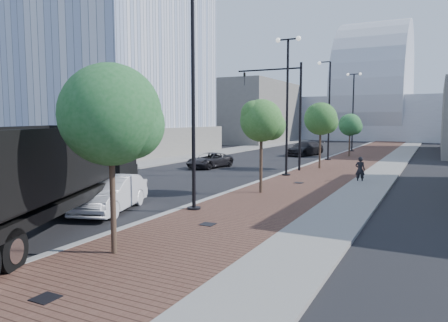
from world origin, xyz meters
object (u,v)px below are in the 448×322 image
at_px(dump_truck, 72,178).
at_px(white_sedan, 111,194).
at_px(dark_car_mid, 210,160).
at_px(pedestrian, 360,170).

height_order(dump_truck, white_sedan, dump_truck).
distance_m(white_sedan, dark_car_mid, 16.37).
relative_size(dump_truck, white_sedan, 2.94).
xyz_separation_m(white_sedan, pedestrian, (8.05, 13.09, 0.05)).
bearing_deg(white_sedan, dark_car_mid, 86.35).
bearing_deg(dump_truck, pedestrian, 34.96).
bearing_deg(dark_car_mid, white_sedan, -66.95).
bearing_deg(pedestrian, dump_truck, 59.64).
xyz_separation_m(dump_truck, pedestrian, (8.86, 14.40, -0.73)).
bearing_deg(pedestrian, white_sedan, 59.65).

